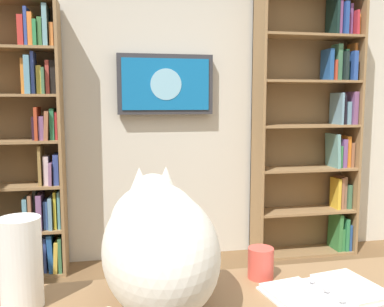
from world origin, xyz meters
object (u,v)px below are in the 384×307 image
Objects in this scene: wall_mounted_tv at (165,84)px; bookshelf_right at (21,144)px; coffee_mug at (261,263)px; cat at (158,240)px; bookshelf_left at (316,123)px; open_binder at (326,293)px; paper_towel_roll at (21,263)px.

bookshelf_right is at bearing 4.53° from wall_mounted_tv.
bookshelf_right is at bearing -62.65° from coffee_mug.
cat is (-0.76, 2.20, -0.06)m from bookshelf_right.
cat is (1.60, 2.20, -0.19)m from bookshelf_left.
coffee_mug is (-0.33, -0.09, -0.13)m from cat.
bookshelf_right is 2.58m from open_binder.
wall_mounted_tv reaches higher than open_binder.
cat is (0.33, 2.29, -0.50)m from wall_mounted_tv.
wall_mounted_tv reaches higher than cat.
wall_mounted_tv is 7.95× the size of coffee_mug.
bookshelf_right is at bearing -79.58° from paper_towel_roll.
wall_mounted_tv reaches higher than coffee_mug.
bookshelf_left is 1.31m from wall_mounted_tv.
bookshelf_right is 3.30× the size of cat.
bookshelf_right reaches higher than wall_mounted_tv.
cat is 0.50m from open_binder.
paper_towel_roll is (-0.40, 2.16, -0.11)m from bookshelf_right.
bookshelf_right is at bearing 0.11° from bookshelf_left.
cat is at bearing 53.99° from bookshelf_left.
bookshelf_left is 2.93m from paper_towel_roll.
paper_towel_roll is at bearing -6.19° from cat.
wall_mounted_tv is at bearing -86.63° from open_binder.
open_binder is 0.21m from coffee_mug.
bookshelf_right is at bearing -61.44° from open_binder.
paper_towel_roll is (0.69, 2.25, -0.56)m from wall_mounted_tv.
bookshelf_left is at bearing 176.31° from wall_mounted_tv.
wall_mounted_tv is 2.44m from open_binder.
open_binder is 1.48× the size of paper_towel_roll.
cat is 0.37m from paper_towel_roll.
coffee_mug is at bearing -47.43° from open_binder.
cat is at bearing 15.57° from coffee_mug.
wall_mounted_tv is at bearing -175.47° from bookshelf_right.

